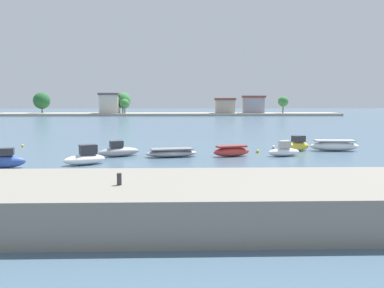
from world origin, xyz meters
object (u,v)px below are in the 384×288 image
at_px(moored_boat_0, 2,161).
at_px(mooring_buoy_0, 23,146).
at_px(moored_boat_2, 119,151).
at_px(moored_boat_5, 284,151).
at_px(mooring_bollard, 119,179).
at_px(moored_boat_3, 172,153).
at_px(moored_boat_1, 85,158).
at_px(mooring_buoy_3, 274,147).
at_px(moored_boat_7, 334,146).
at_px(mooring_buoy_2, 258,151).
at_px(moored_boat_6, 297,145).
at_px(moored_boat_4, 231,151).

height_order(moored_boat_0, mooring_buoy_0, moored_boat_0).
relative_size(moored_boat_2, moored_boat_5, 1.22).
height_order(mooring_bollard, moored_boat_3, mooring_bollard).
height_order(moored_boat_1, moored_boat_5, moored_boat_1).
relative_size(moored_boat_1, mooring_buoy_3, 9.95).
height_order(mooring_bollard, moored_boat_7, mooring_bollard).
bearing_deg(moored_boat_0, moored_boat_5, 1.72).
xyz_separation_m(mooring_bollard, moored_boat_3, (1.80, 21.08, -1.76)).
relative_size(moored_boat_3, mooring_buoy_0, 17.50).
distance_m(moored_boat_1, mooring_buoy_2, 17.87).
height_order(moored_boat_3, moored_boat_7, moored_boat_7).
relative_size(mooring_buoy_0, mooring_buoy_2, 0.84).
bearing_deg(moored_boat_6, moored_boat_5, -147.23).
relative_size(moored_boat_0, moored_boat_2, 0.89).
xyz_separation_m(mooring_buoy_0, mooring_buoy_2, (27.01, -5.90, 0.03)).
bearing_deg(moored_boat_7, mooring_bollard, -124.01).
xyz_separation_m(moored_boat_0, mooring_buoy_0, (-4.18, 14.56, -0.50)).
relative_size(moored_boat_5, mooring_buoy_0, 11.48).
relative_size(mooring_buoy_0, mooring_buoy_3, 0.79).
distance_m(moored_boat_4, moored_boat_6, 8.54).
distance_m(moored_boat_0, moored_boat_1, 6.60).
distance_m(moored_boat_5, mooring_buoy_2, 3.29).
xyz_separation_m(moored_boat_3, moored_boat_6, (13.60, 3.90, 0.25)).
distance_m(moored_boat_7, mooring_buoy_0, 36.06).
height_order(moored_boat_2, moored_boat_5, moored_boat_2).
distance_m(moored_boat_1, moored_boat_2, 5.21).
xyz_separation_m(moored_boat_4, moored_boat_7, (11.85, 3.86, 0.05)).
relative_size(moored_boat_5, mooring_buoy_3, 9.07).
bearing_deg(moored_boat_6, moored_boat_7, -23.69).
height_order(moored_boat_0, mooring_buoy_2, moored_boat_0).
xyz_separation_m(mooring_bollard, moored_boat_0, (-11.98, 15.01, -1.52)).
relative_size(moored_boat_4, moored_boat_7, 0.73).
xyz_separation_m(mooring_bollard, moored_boat_2, (-3.47, 21.48, -1.62)).
distance_m(mooring_bollard, mooring_buoy_2, 26.12).
bearing_deg(mooring_buoy_3, moored_boat_1, -151.36).
xyz_separation_m(moored_boat_4, mooring_buoy_2, (3.10, 2.49, -0.34)).
distance_m(moored_boat_6, mooring_buoy_2, 4.76).
distance_m(moored_boat_7, mooring_buoy_3, 6.58).
bearing_deg(moored_boat_7, moored_boat_2, -167.17).
relative_size(moored_boat_0, moored_boat_6, 1.08).
height_order(moored_boat_7, mooring_buoy_3, moored_boat_7).
height_order(moored_boat_5, mooring_buoy_0, moored_boat_5).
relative_size(moored_boat_3, mooring_buoy_2, 14.73).
distance_m(moored_boat_6, mooring_buoy_3, 2.98).
xyz_separation_m(mooring_bollard, moored_boat_6, (15.41, 24.97, -1.51)).
bearing_deg(moored_boat_4, moored_boat_6, 11.09).
bearing_deg(moored_boat_6, moored_boat_0, 175.30).
bearing_deg(moored_boat_0, moored_boat_4, 5.11).
bearing_deg(moored_boat_7, moored_boat_1, -157.70).
height_order(mooring_buoy_0, mooring_buoy_3, mooring_buoy_3).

